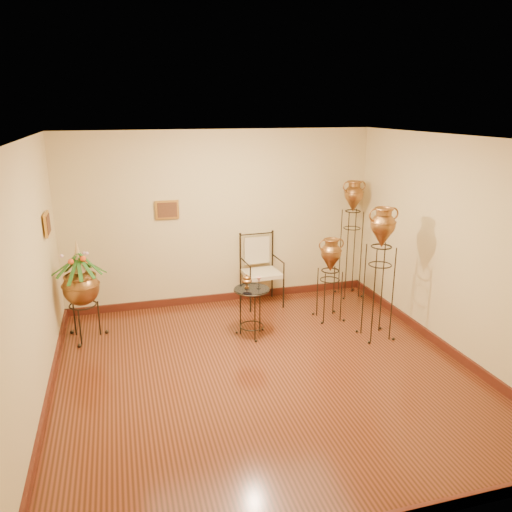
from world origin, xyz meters
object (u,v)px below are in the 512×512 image
object	(u,v)px
amphora_tall	(351,238)
armchair	(262,271)
amphora_mid	(379,273)
planter_urn	(81,284)
side_table	(252,311)

from	to	relation	value
amphora_tall	armchair	size ratio (longest dim) A/B	1.73
amphora_mid	armchair	size ratio (longest dim) A/B	1.63
planter_urn	side_table	world-z (taller)	planter_urn
planter_urn	armchair	bearing A→B (deg)	11.18
planter_urn	side_table	bearing A→B (deg)	-13.64
planter_urn	armchair	distance (m)	2.80
amphora_mid	planter_urn	distance (m)	4.08
amphora_mid	planter_urn	size ratio (longest dim) A/B	1.29
planter_urn	side_table	size ratio (longest dim) A/B	1.62
armchair	side_table	world-z (taller)	armchair
amphora_tall	amphora_mid	xyz separation A→B (m)	(-0.36, -1.59, -0.07)
amphora_tall	planter_urn	bearing A→B (deg)	-172.83
amphora_mid	armchair	xyz separation A→B (m)	(-1.21, 1.59, -0.37)
amphora_mid	armchair	world-z (taller)	amphora_mid
amphora_tall	side_table	bearing A→B (deg)	-151.76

